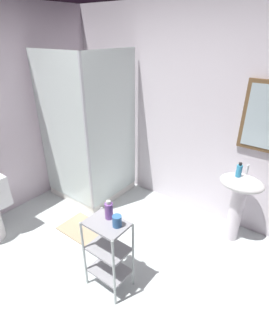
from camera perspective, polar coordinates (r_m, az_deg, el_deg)
The scene contains 10 objects.
ground_plane at distance 2.76m, azimuth -9.24°, elevation -25.13°, with size 4.20×4.20×0.02m, color silver.
wall_back at distance 3.32m, azimuth 12.95°, elevation 10.85°, with size 4.20×0.14×2.50m.
shower_stall at distance 3.77m, azimuth -9.35°, elevation 0.30°, with size 0.92×0.92×2.00m.
pedestal_sink at distance 3.08m, azimuth 21.71°, elevation -5.69°, with size 0.46×0.37×0.81m.
sink_faucet at distance 3.05m, azimuth 23.29°, elevation -0.23°, with size 0.03×0.03×0.10m, color silver.
storage_cart at distance 2.46m, azimuth -5.73°, elevation -17.27°, with size 0.38×0.28×0.74m.
hand_soap_bottle at distance 2.94m, azimuth 21.75°, elevation -0.50°, with size 0.06×0.06×0.16m.
conditioner_bottle_purple at distance 2.26m, azimuth -5.58°, elevation -9.16°, with size 0.07×0.07×0.18m.
rinse_cup at distance 2.19m, azimuth -3.82°, elevation -11.42°, with size 0.08×0.08×0.10m, color #3870B2.
bath_mat at distance 3.36m, azimuth -10.78°, elevation -13.00°, with size 0.60×0.40×0.02m, color tan.
Camera 1 is at (1.32, -1.06, 2.17)m, focal length 28.07 mm.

